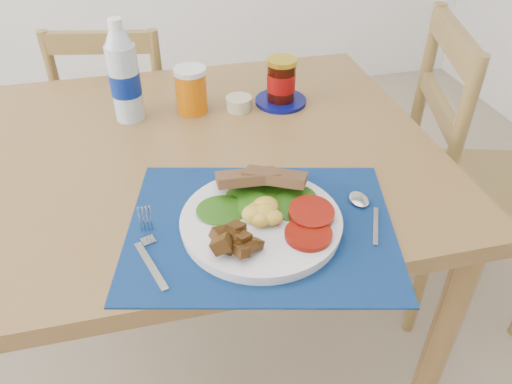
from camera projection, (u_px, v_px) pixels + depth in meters
table at (133, 185)px, 1.17m from camera, size 1.40×0.90×0.75m
chair_far at (121, 111)px, 1.74m from camera, size 0.45×0.44×1.03m
chair_end at (468, 152)px, 1.45m from camera, size 0.51×0.52×1.15m
placemat at (261, 227)px, 0.92m from camera, size 0.56×0.49×0.00m
breakfast_plate at (259, 220)px, 0.90m from camera, size 0.29×0.29×0.07m
fork at (149, 250)px, 0.87m from camera, size 0.05×0.18×0.00m
spoon at (364, 209)px, 0.96m from camera, size 0.05×0.16×0.00m
water_bottle at (124, 77)px, 1.19m from camera, size 0.07×0.07×0.25m
juice_glass at (191, 91)px, 1.25m from camera, size 0.08×0.08×0.11m
ramekin at (239, 103)px, 1.28m from camera, size 0.07×0.07×0.03m
jam_on_saucer at (281, 84)px, 1.29m from camera, size 0.13×0.13×0.12m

